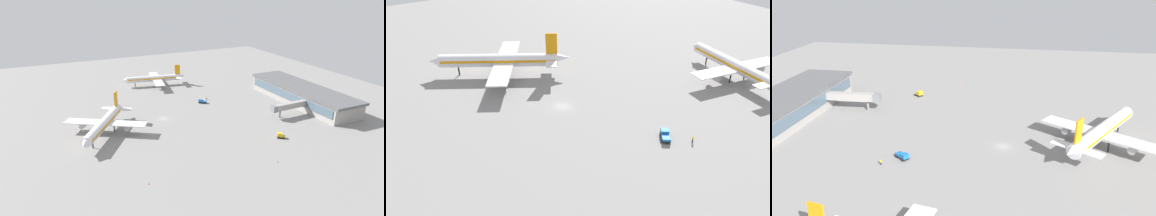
% 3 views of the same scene
% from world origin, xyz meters
% --- Properties ---
extents(ground, '(288.00, 288.00, 0.00)m').
position_xyz_m(ground, '(0.00, 0.00, 0.00)').
color(ground, gray).
extents(airplane_at_gate, '(40.71, 34.20, 13.93)m').
position_xyz_m(airplane_at_gate, '(-5.36, 29.16, 5.07)').
color(airplane_at_gate, white).
rests_on(airplane_at_gate, ground).
extents(airplane_taxiing, '(32.80, 40.45, 12.36)m').
position_xyz_m(airplane_taxiing, '(55.53, -15.16, 4.49)').
color(airplane_taxiing, white).
rests_on(airplane_taxiing, ground).
extents(pushback_tractor, '(4.18, 4.65, 1.90)m').
position_xyz_m(pushback_tractor, '(12.53, -27.52, 0.97)').
color(pushback_tractor, black).
rests_on(pushback_tractor, ground).
extents(ground_crew_worker, '(0.58, 0.43, 1.67)m').
position_xyz_m(ground_crew_worker, '(16.88, -32.38, 0.85)').
color(ground_crew_worker, '#1E2338').
rests_on(ground_crew_worker, ground).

